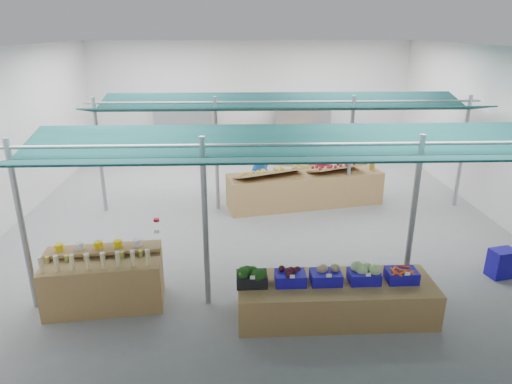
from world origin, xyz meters
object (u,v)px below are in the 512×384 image
fruit_counter (305,189)px  crate_stack (502,263)px  veg_counter (335,299)px  vendor_left (259,165)px  vendor_right (320,164)px  bottle_shelf (105,280)px

fruit_counter → crate_stack: fruit_counter is taller
veg_counter → vendor_left: vendor_left is taller
fruit_counter → vendor_right: 1.31m
bottle_shelf → vendor_left: bearing=56.6°
fruit_counter → vendor_left: bearing=126.0°
vendor_right → vendor_left: bearing=-11.5°
veg_counter → crate_stack: bearing=17.9°
crate_stack → fruit_counter: bearing=129.4°
bottle_shelf → crate_stack: size_ratio=3.62×
bottle_shelf → vendor_left: 6.49m
veg_counter → vendor_right: bearing=82.1°
bottle_shelf → crate_stack: bottle_shelf is taller
bottle_shelf → veg_counter: size_ratio=0.63×
veg_counter → fruit_counter: fruit_counter is taller
vendor_left → veg_counter: bearing=87.5°
crate_stack → vendor_right: vendor_right is taller
bottle_shelf → vendor_left: vendor_left is taller
bottle_shelf → vendor_right: 7.48m
vendor_left → vendor_right: same height
fruit_counter → crate_stack: 5.18m
bottle_shelf → crate_stack: bearing=-1.2°
vendor_right → veg_counter: bearing=71.1°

